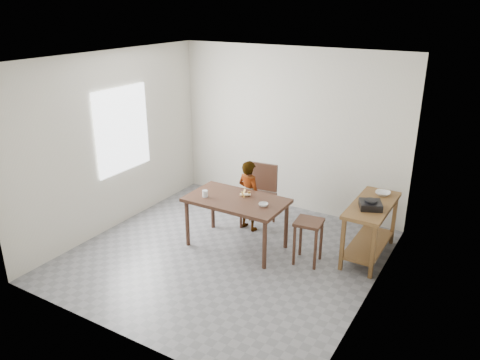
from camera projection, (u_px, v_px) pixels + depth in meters
The scene contains 17 objects.
floor at pixel (226, 256), 6.60m from camera, with size 4.00×4.00×0.04m, color slate.
ceiling at pixel (223, 57), 5.61m from camera, with size 4.00×4.00×0.04m, color white.
wall_back at pixel (290, 130), 7.73m from camera, with size 4.00×0.04×2.70m, color beige.
wall_front at pixel (112, 224), 4.49m from camera, with size 4.00×0.04×2.70m, color beige.
wall_left at pixel (112, 142), 7.07m from camera, with size 0.04×4.00×2.70m, color beige.
wall_right at pixel (379, 195), 5.14m from camera, with size 0.04×4.00×2.70m, color beige.
window_pane at pixel (123, 130), 7.15m from camera, with size 0.02×1.10×1.30m, color white.
dining_table at pixel (236, 223), 6.70m from camera, with size 1.40×0.80×0.75m, color #3D2318, non-canonical shape.
prep_counter at pixel (370, 230), 6.43m from camera, with size 0.50×1.20×0.80m, color brown, non-canonical shape.
child at pixel (249, 195), 7.17m from camera, with size 0.41×0.27×1.12m, color white.
dining_chair at pixel (258, 197), 7.30m from camera, with size 0.47×0.47×0.97m, color #3D2318, non-canonical shape.
stool at pixel (308, 242), 6.31m from camera, with size 0.35×0.35×0.62m, color #3D2318, non-canonical shape.
glass_tumbler at pixel (205, 194), 6.61m from camera, with size 0.08×0.08×0.10m, color white.
small_bowl at pixel (263, 205), 6.32m from camera, with size 0.13×0.13×0.04m, color silver.
banana at pixel (245, 194), 6.64m from camera, with size 0.18×0.12×0.06m, color #E2D54C, non-canonical shape.
serving_bowl at pixel (383, 193), 6.55m from camera, with size 0.20×0.20×0.05m, color silver.
gas_burner at pixel (370, 205), 6.13m from camera, with size 0.28×0.28×0.09m, color black.
Camera 1 is at (3.12, -4.86, 3.36)m, focal length 35.00 mm.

